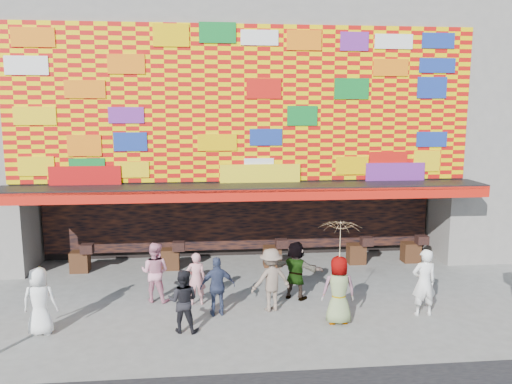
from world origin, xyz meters
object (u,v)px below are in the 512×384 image
ped_a (40,301)px  ped_f (296,270)px  ped_g (339,290)px  ped_i (155,272)px  ped_c (183,301)px  ped_d (271,280)px  ped_e (218,286)px  ped_h (424,282)px  parasol (340,240)px  ped_b (196,279)px

ped_a → ped_f: 6.77m
ped_g → ped_i: 5.17m
ped_c → ped_d: ped_d is taller
ped_e → ped_f: size_ratio=0.94×
ped_h → parasol: (-2.37, -0.28, 1.29)m
ped_e → parasol: (3.04, -0.80, 1.40)m
ped_d → parasol: bearing=131.6°
ped_e → ped_h: bearing=167.0°
ped_e → parasol: size_ratio=0.82×
ped_f → ped_h: (3.15, -1.49, 0.06)m
ped_g → ped_e: bearing=-13.7°
ped_e → ped_g: ped_g is taller
ped_d → ped_f: bearing=-153.1°
ped_i → parasol: 5.34m
ped_a → ped_g: (7.34, -0.09, 0.05)m
ped_d → ped_h: 4.03m
ped_e → ped_i: 2.10m
ped_a → ped_g: 7.34m
ped_b → ped_i: 1.22m
ped_b → ped_f: size_ratio=0.88×
ped_c → ped_h: (6.27, 0.37, 0.12)m
ped_d → parasol: (1.60, -0.99, 1.33)m
ped_h → ped_a: bearing=-0.4°
ped_f → ped_h: 3.49m
ped_h → parasol: bearing=5.1°
ped_e → ped_g: 3.15m
ped_b → ped_f: (2.84, 0.17, 0.10)m
ped_e → parasol: parasol is taller
ped_a → ped_e: 4.35m
ped_d → parasol: size_ratio=0.89×
ped_d → ped_e: bearing=-9.1°
ped_c → ped_b: bearing=-88.1°
ped_d → ped_i: ped_d is taller
ped_b → ped_g: 3.96m
ped_a → ped_f: (6.55, 1.68, 0.01)m
ped_a → ped_e: (4.30, 0.71, -0.04)m
ped_g → parasol: bearing=91.0°
ped_b → ped_c: 1.72m
ped_a → parasol: (7.34, -0.09, 1.36)m
ped_c → ped_g: size_ratio=0.89×
ped_f → ped_g: size_ratio=0.96×
parasol → ped_e: bearing=165.3°
ped_b → ped_c: (-0.28, -1.69, 0.04)m
ped_g → ped_h: bearing=-172.4°
ped_f → parasol: 2.35m
ped_e → ped_g: bearing=157.8°
ped_b → ped_e: 0.99m
ped_d → ped_b: bearing=-33.3°
ped_b → ped_g: bearing=153.6°
ped_b → ped_h: size_ratio=0.83×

